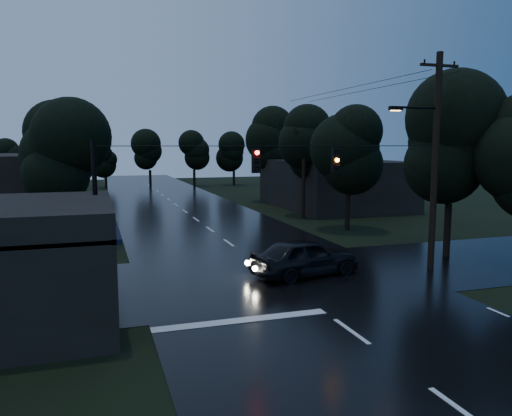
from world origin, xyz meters
TOP-DOWN VIEW (x-y plane):
  - ground at (0.00, 0.00)m, footprint 160.00×160.00m
  - main_road at (0.00, 30.00)m, footprint 12.00×120.00m
  - cross_street at (0.00, 12.00)m, footprint 60.00×9.00m
  - building_far_right at (14.00, 34.00)m, footprint 10.00×14.00m
  - building_far_left at (-14.00, 40.00)m, footprint 10.00×16.00m
  - utility_pole_main at (7.41, 11.00)m, footprint 3.50×0.30m
  - utility_pole_far at (8.30, 28.00)m, footprint 2.00×0.30m
  - anchor_pole_left at (-7.50, 11.00)m, footprint 0.18×0.18m
  - span_signals at (0.56, 10.99)m, footprint 15.00×0.37m
  - tree_corner_near at (10.00, 13.00)m, footprint 4.48×4.48m
  - tree_left_a at (-9.00, 22.00)m, footprint 3.92×3.92m
  - tree_left_b at (-9.60, 30.00)m, footprint 4.20×4.20m
  - tree_left_c at (-10.20, 40.00)m, footprint 4.48×4.48m
  - tree_right_a at (9.00, 22.00)m, footprint 4.20×4.20m
  - tree_right_b at (9.60, 30.00)m, footprint 4.48×4.48m
  - tree_right_c at (10.20, 40.00)m, footprint 4.76×4.76m
  - car at (1.34, 11.71)m, footprint 5.30×2.94m

SIDE VIEW (x-z plane):
  - ground at x=0.00m, z-range 0.00..0.00m
  - main_road at x=0.00m, z-range -0.01..0.01m
  - cross_street at x=0.00m, z-range -0.01..0.01m
  - car at x=1.34m, z-range 0.00..1.71m
  - building_far_right at x=14.00m, z-range 0.00..4.40m
  - building_far_left at x=-14.00m, z-range 0.00..5.00m
  - anchor_pole_left at x=-7.50m, z-range 0.00..6.00m
  - utility_pole_far at x=8.30m, z-range 0.13..7.63m
  - tree_left_a at x=-9.00m, z-range 1.11..9.37m
  - span_signals at x=0.56m, z-range 4.69..5.80m
  - utility_pole_main at x=7.41m, z-range 0.26..10.26m
  - tree_left_b at x=-9.60m, z-range 1.19..10.04m
  - tree_right_a at x=9.00m, z-range 1.19..10.04m
  - tree_corner_near at x=10.00m, z-range 1.27..10.71m
  - tree_left_c at x=-10.20m, z-range 1.27..10.71m
  - tree_right_b at x=9.60m, z-range 1.27..10.71m
  - tree_right_c at x=10.20m, z-range 1.35..11.38m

